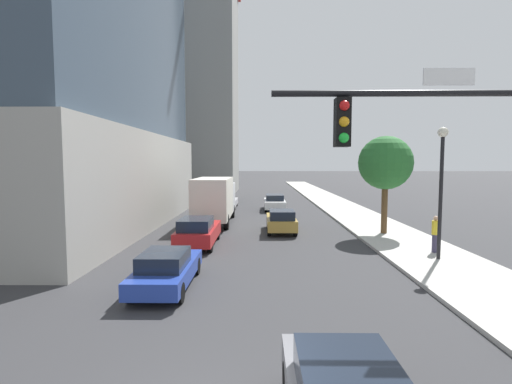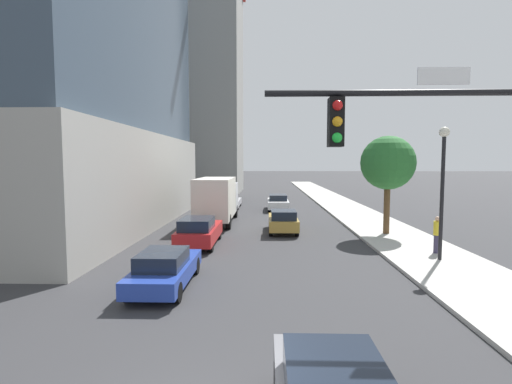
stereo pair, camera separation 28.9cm
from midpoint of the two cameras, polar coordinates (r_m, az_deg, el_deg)
sidewalk at (r=26.87m, az=18.41°, el=-5.05°), size 4.29×120.00×0.15m
construction_building at (r=59.06m, az=-9.49°, el=17.93°), size 24.38×14.10×40.72m
traffic_light_pole at (r=9.19m, az=27.81°, el=4.63°), size 5.97×0.48×6.31m
street_lamp at (r=18.20m, az=26.91°, el=2.53°), size 0.44×0.44×5.79m
street_tree at (r=23.77m, az=19.72°, el=4.12°), size 3.20×3.20×5.86m
car_blue at (r=13.85m, az=-13.06°, el=-11.27°), size 1.76×4.53×1.36m
car_silver at (r=36.68m, az=-3.71°, el=-1.42°), size 1.87×4.72×1.37m
car_red at (r=20.20m, az=-8.21°, el=-5.90°), size 1.87×4.70×1.58m
car_gold at (r=23.85m, az=4.47°, el=-4.38°), size 1.79×4.18×1.49m
car_white at (r=35.10m, az=3.58°, el=-1.56°), size 1.90×4.72×1.47m
box_truck at (r=27.30m, az=-5.57°, el=-0.90°), size 2.37×7.98×3.34m
pedestrian_yellow_shirt at (r=19.78m, az=26.17°, el=-5.79°), size 0.34×0.34×1.74m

